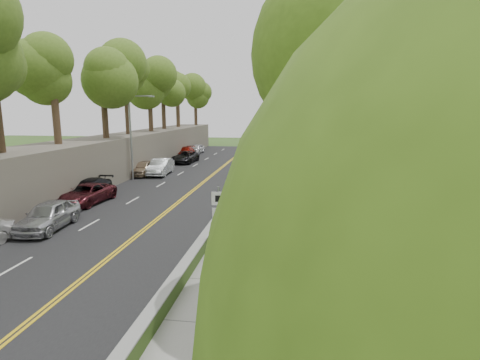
{
  "coord_description": "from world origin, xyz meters",
  "views": [
    {
      "loc": [
        4.37,
        -19.39,
        6.6
      ],
      "look_at": [
        0.5,
        8.0,
        1.4
      ],
      "focal_mm": 28.0,
      "sensor_mm": 36.0,
      "label": 1
    }
  ],
  "objects_px": {
    "car_0": "(48,215)",
    "person_far": "(291,156)",
    "painter_0": "(247,195)",
    "construction_barrel": "(291,169)",
    "streetlight": "(133,131)",
    "car_2": "(86,194)",
    "concrete_block": "(289,234)",
    "signpost": "(218,212)"
  },
  "relations": [
    {
      "from": "concrete_block",
      "to": "car_2",
      "type": "relative_size",
      "value": 0.25
    },
    {
      "from": "car_0",
      "to": "painter_0",
      "type": "distance_m",
      "value": 12.2
    },
    {
      "from": "signpost",
      "to": "construction_barrel",
      "type": "height_order",
      "value": "signpost"
    },
    {
      "from": "streetlight",
      "to": "car_0",
      "type": "bearing_deg",
      "value": -84.44
    },
    {
      "from": "streetlight",
      "to": "signpost",
      "type": "height_order",
      "value": "streetlight"
    },
    {
      "from": "car_0",
      "to": "concrete_block",
      "type": "bearing_deg",
      "value": -6.4
    },
    {
      "from": "construction_barrel",
      "to": "concrete_block",
      "type": "distance_m",
      "value": 20.73
    },
    {
      "from": "car_0",
      "to": "person_far",
      "type": "relative_size",
      "value": 2.59
    },
    {
      "from": "construction_barrel",
      "to": "person_far",
      "type": "relative_size",
      "value": 0.56
    },
    {
      "from": "signpost",
      "to": "person_far",
      "type": "height_order",
      "value": "signpost"
    },
    {
      "from": "streetlight",
      "to": "car_0",
      "type": "height_order",
      "value": "streetlight"
    },
    {
      "from": "car_0",
      "to": "person_far",
      "type": "xyz_separation_m",
      "value": [
        13.2,
        28.05,
        0.11
      ]
    },
    {
      "from": "concrete_block",
      "to": "person_far",
      "type": "height_order",
      "value": "person_far"
    },
    {
      "from": "car_0",
      "to": "person_far",
      "type": "distance_m",
      "value": 31.0
    },
    {
      "from": "streetlight",
      "to": "painter_0",
      "type": "bearing_deg",
      "value": -35.94
    },
    {
      "from": "signpost",
      "to": "person_far",
      "type": "relative_size",
      "value": 1.74
    },
    {
      "from": "signpost",
      "to": "car_2",
      "type": "xyz_separation_m",
      "value": [
        -11.09,
        7.69,
        -1.23
      ]
    },
    {
      "from": "streetlight",
      "to": "person_far",
      "type": "xyz_separation_m",
      "value": [
        14.66,
        13.03,
        -3.7
      ]
    },
    {
      "from": "car_2",
      "to": "painter_0",
      "type": "xyz_separation_m",
      "value": [
        11.4,
        0.75,
        0.11
      ]
    },
    {
      "from": "signpost",
      "to": "concrete_block",
      "type": "distance_m",
      "value": 3.96
    },
    {
      "from": "concrete_block",
      "to": "painter_0",
      "type": "xyz_separation_m",
      "value": [
        -2.94,
        6.76,
        0.37
      ]
    },
    {
      "from": "painter_0",
      "to": "construction_barrel",
      "type": "bearing_deg",
      "value": -23.75
    },
    {
      "from": "painter_0",
      "to": "car_2",
      "type": "bearing_deg",
      "value": 81.9
    },
    {
      "from": "construction_barrel",
      "to": "painter_0",
      "type": "relative_size",
      "value": 0.64
    },
    {
      "from": "streetlight",
      "to": "car_2",
      "type": "relative_size",
      "value": 1.62
    },
    {
      "from": "streetlight",
      "to": "construction_barrel",
      "type": "bearing_deg",
      "value": 20.11
    },
    {
      "from": "construction_barrel",
      "to": "person_far",
      "type": "distance_m",
      "value": 7.63
    },
    {
      "from": "signpost",
      "to": "construction_barrel",
      "type": "xyz_separation_m",
      "value": [
        3.25,
        22.42,
        -1.41
      ]
    },
    {
      "from": "signpost",
      "to": "painter_0",
      "type": "distance_m",
      "value": 8.52
    },
    {
      "from": "concrete_block",
      "to": "car_0",
      "type": "xyz_separation_m",
      "value": [
        -13.3,
        0.31,
        0.36
      ]
    },
    {
      "from": "car_0",
      "to": "signpost",
      "type": "bearing_deg",
      "value": -16.31
    },
    {
      "from": "construction_barrel",
      "to": "car_0",
      "type": "distance_m",
      "value": 24.37
    },
    {
      "from": "construction_barrel",
      "to": "car_0",
      "type": "relative_size",
      "value": 0.22
    },
    {
      "from": "construction_barrel",
      "to": "concrete_block",
      "type": "bearing_deg",
      "value": -90.0
    },
    {
      "from": "concrete_block",
      "to": "car_2",
      "type": "bearing_deg",
      "value": 157.28
    },
    {
      "from": "construction_barrel",
      "to": "person_far",
      "type": "height_order",
      "value": "person_far"
    },
    {
      "from": "construction_barrel",
      "to": "concrete_block",
      "type": "height_order",
      "value": "construction_barrel"
    },
    {
      "from": "construction_barrel",
      "to": "streetlight",
      "type": "bearing_deg",
      "value": -159.89
    },
    {
      "from": "car_0",
      "to": "person_far",
      "type": "bearing_deg",
      "value": 59.71
    },
    {
      "from": "construction_barrel",
      "to": "car_0",
      "type": "height_order",
      "value": "car_0"
    },
    {
      "from": "car_0",
      "to": "person_far",
      "type": "height_order",
      "value": "person_far"
    },
    {
      "from": "streetlight",
      "to": "person_far",
      "type": "height_order",
      "value": "streetlight"
    }
  ]
}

